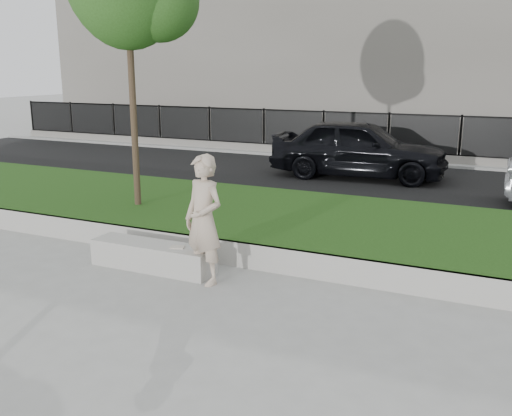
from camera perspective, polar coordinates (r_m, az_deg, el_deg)
The scene contains 11 objects.
ground at distance 7.85m, azimuth -1.73°, elevation -8.75°, with size 90.00×90.00×0.00m, color gray.
grass_bank at distance 10.41m, azimuth 5.67°, elevation -1.90°, with size 34.00×4.00×0.40m, color #16360D.
grass_kerb at distance 8.66m, azimuth 1.35°, elevation -5.12°, with size 34.00×0.08×0.40m, color #A7A49C.
street at distance 15.61m, azimuth 12.37°, elevation 2.50°, with size 34.00×7.00×0.04m, color black.
far_pavement at distance 19.96m, azimuth 15.26°, elevation 4.89°, with size 34.00×3.00×0.12m, color gray.
iron_fence at distance 18.92m, azimuth 14.82°, elevation 5.93°, with size 32.00×0.30×1.50m.
building_facade at distance 26.74m, azimuth 18.70°, elevation 17.47°, with size 34.00×10.00×10.00m, color slate.
stone_bench at distance 8.92m, azimuth -10.29°, elevation -4.76°, with size 1.99×0.50×0.41m, color #A7A49C.
man at distance 8.06m, azimuth -5.25°, elevation -1.20°, with size 0.68×0.44×1.86m, color #C3AD96.
book at distance 8.58m, azimuth -7.85°, elevation -3.90°, with size 0.20×0.15×0.02m, color beige.
car_dark at distance 16.00m, azimuth 10.22°, elevation 5.90°, with size 1.92×4.77×1.62m, color black.
Camera 1 is at (3.26, -6.47, 3.03)m, focal length 40.00 mm.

